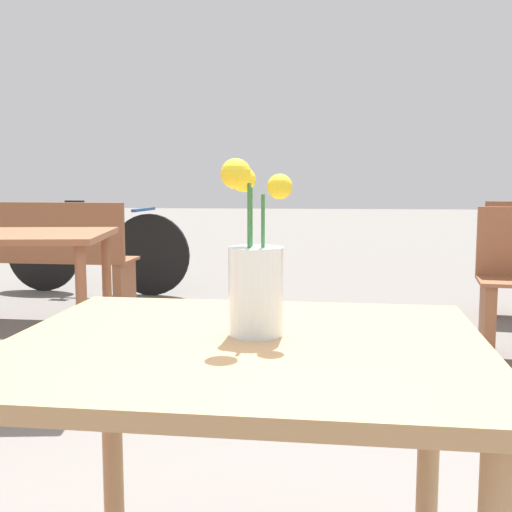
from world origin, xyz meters
The scene contains 5 objects.
table_front centered at (0.00, 0.00, 0.61)m, with size 0.91×0.79×0.72m.
flower_vase centered at (0.02, 0.04, 0.82)m, with size 0.13×0.13×0.33m.
bench_middle centered at (-2.08, 3.18, 0.47)m, with size 1.89×0.44×0.85m.
table_back centered at (-1.29, 1.86, 0.62)m, with size 0.88×0.80×0.75m.
bicycle centered at (-1.79, 4.32, 0.37)m, with size 1.73×0.44×0.82m.
Camera 1 is at (0.12, -1.14, 1.02)m, focal length 45.00 mm.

